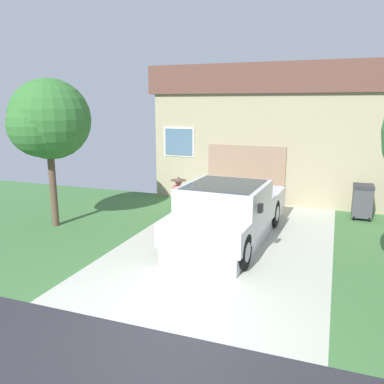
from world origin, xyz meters
name	(u,v)px	position (x,y,z in m)	size (l,w,h in m)	color
pickup_truck	(227,215)	(-0.09, 4.48, 0.72)	(2.23, 5.33, 1.59)	silver
person_with_hat	(179,202)	(-1.56, 4.74, 0.89)	(0.46, 0.44, 1.61)	navy
handbag	(172,231)	(-1.66, 4.46, 0.11)	(0.30, 0.22, 0.37)	#B24C56
house_with_garage	(301,130)	(1.04, 11.73, 2.51)	(10.78, 6.21, 4.96)	tan
neighbor_tree	(47,121)	(-5.26, 4.00, 3.08)	(2.28, 2.35, 4.29)	brown
wheeled_trash_bin	(362,201)	(3.37, 7.99, 0.59)	(0.60, 0.72, 1.10)	#424247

